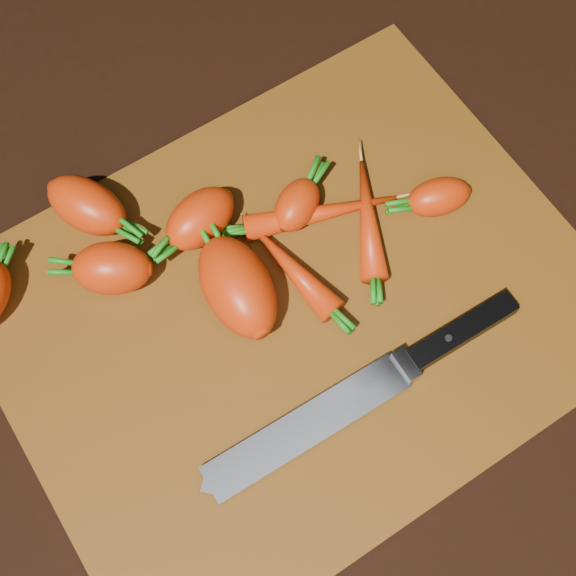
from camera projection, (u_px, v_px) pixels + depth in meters
ground at (294, 312)px, 0.70m from camera, size 2.00×2.00×0.01m
cutting_board at (294, 308)px, 0.69m from camera, size 0.50×0.40×0.01m
carrot_1 at (112, 268)px, 0.68m from camera, size 0.08×0.08×0.05m
carrot_2 at (87, 205)px, 0.70m from camera, size 0.07×0.09×0.05m
carrot_3 at (237, 287)px, 0.66m from camera, size 0.07×0.10×0.06m
carrot_4 at (200, 218)px, 0.70m from camera, size 0.08×0.06×0.04m
carrot_5 at (297, 205)px, 0.71m from camera, size 0.06×0.06×0.04m
carrot_6 at (439, 197)px, 0.71m from camera, size 0.07×0.05×0.03m
carrot_7 at (368, 218)px, 0.71m from camera, size 0.08×0.11×0.02m
carrot_8 at (321, 213)px, 0.71m from camera, size 0.14×0.07×0.02m
carrot_9 at (295, 272)px, 0.69m from camera, size 0.04×0.10×0.03m
knife at (326, 415)px, 0.64m from camera, size 0.30×0.04×0.02m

